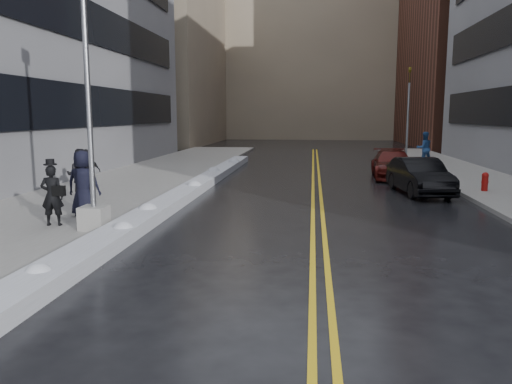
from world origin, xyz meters
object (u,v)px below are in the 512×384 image
(pedestrian_d, at_px, (87,171))
(fire_hydrant, at_px, (485,181))
(traffic_signal, at_px, (408,110))
(car_maroon, at_px, (393,164))
(lamppost, at_px, (90,137))
(pedestrian_east, at_px, (424,148))
(car_black, at_px, (420,176))
(pedestrian_fedora, at_px, (52,195))
(pedestrian_c, at_px, (83,183))
(pedestrian_b, at_px, (80,175))

(pedestrian_d, bearing_deg, fire_hydrant, 174.29)
(traffic_signal, relative_size, car_maroon, 1.28)
(lamppost, xyz_separation_m, car_maroon, (9.53, 12.91, -1.85))
(pedestrian_east, xyz_separation_m, car_black, (-2.41, -10.63, -0.41))
(pedestrian_fedora, bearing_deg, traffic_signal, -131.56)
(pedestrian_east, height_order, car_maroon, pedestrian_east)
(pedestrian_c, xyz_separation_m, pedestrian_east, (13.21, 16.88, 0.00))
(pedestrian_d, xyz_separation_m, pedestrian_east, (15.06, 12.68, 0.14))
(pedestrian_b, xyz_separation_m, pedestrian_d, (-0.59, 1.81, -0.07))
(pedestrian_b, bearing_deg, lamppost, 106.28)
(traffic_signal, relative_size, pedestrian_b, 3.32)
(lamppost, relative_size, traffic_signal, 1.27)
(car_maroon, bearing_deg, pedestrian_b, -139.55)
(pedestrian_d, xyz_separation_m, car_maroon, (12.40, 7.12, -0.30))
(pedestrian_d, bearing_deg, pedestrian_c, 99.76)
(lamppost, bearing_deg, fire_hydrant, 33.04)
(traffic_signal, bearing_deg, pedestrian_d, -132.15)
(traffic_signal, height_order, pedestrian_b, traffic_signal)
(pedestrian_fedora, height_order, pedestrian_c, pedestrian_c)
(pedestrian_c, distance_m, pedestrian_east, 21.43)
(car_black, bearing_deg, pedestrian_fedora, -152.93)
(pedestrian_c, height_order, pedestrian_d, pedestrian_c)
(car_black, relative_size, car_maroon, 0.91)
(pedestrian_fedora, height_order, pedestrian_d, pedestrian_d)
(lamppost, relative_size, fire_hydrant, 10.45)
(fire_hydrant, height_order, pedestrian_east, pedestrian_east)
(car_black, distance_m, car_maroon, 5.07)
(pedestrian_fedora, height_order, car_black, pedestrian_fedora)
(fire_hydrant, distance_m, pedestrian_d, 15.34)
(lamppost, distance_m, pedestrian_east, 22.17)
(pedestrian_c, relative_size, pedestrian_d, 1.16)
(car_black, bearing_deg, fire_hydrant, -3.73)
(fire_hydrant, bearing_deg, pedestrian_east, 90.59)
(pedestrian_fedora, relative_size, car_black, 0.38)
(pedestrian_b, relative_size, car_black, 0.42)
(fire_hydrant, distance_m, car_maroon, 5.64)
(fire_hydrant, relative_size, traffic_signal, 0.12)
(pedestrian_b, xyz_separation_m, car_black, (12.06, 3.86, -0.34))
(pedestrian_c, relative_size, pedestrian_east, 1.00)
(pedestrian_b, relative_size, car_maroon, 0.38)
(pedestrian_fedora, bearing_deg, pedestrian_d, -84.36)
(fire_hydrant, xyz_separation_m, pedestrian_d, (-15.17, -2.21, 0.43))
(lamppost, height_order, pedestrian_east, lamppost)
(pedestrian_b, xyz_separation_m, pedestrian_c, (1.26, -2.39, 0.06))
(pedestrian_fedora, xyz_separation_m, pedestrian_c, (0.25, 1.32, 0.15))
(fire_hydrant, height_order, pedestrian_fedora, pedestrian_fedora)
(pedestrian_east, relative_size, car_maroon, 0.41)
(car_black, bearing_deg, pedestrian_c, -157.27)
(pedestrian_fedora, relative_size, pedestrian_east, 0.84)
(pedestrian_d, height_order, pedestrian_east, pedestrian_east)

